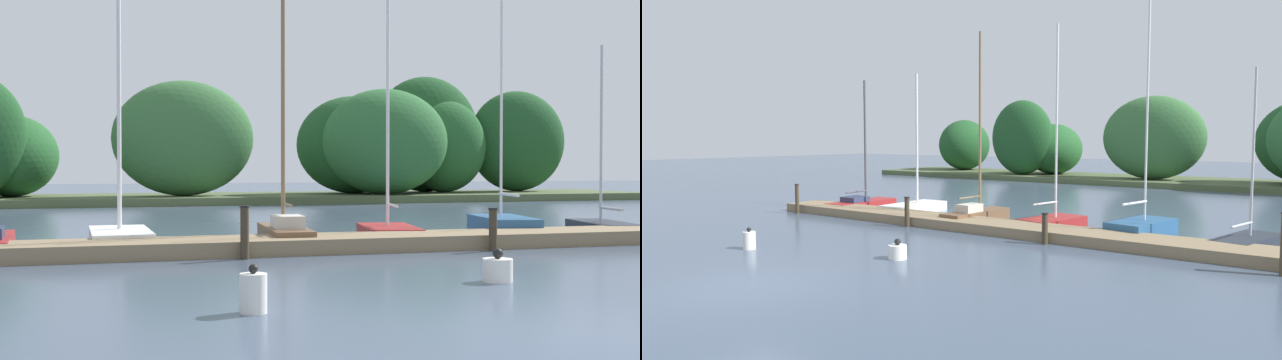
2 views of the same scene
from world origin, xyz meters
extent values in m
plane|color=#425166|center=(0.00, 0.00, 0.00)|extent=(160.00, 160.00, 0.00)
cube|color=#847051|center=(0.00, 9.50, 0.17)|extent=(20.65, 1.80, 0.35)
cube|color=#4C5B38|center=(0.00, 34.22, 0.20)|extent=(50.96, 8.00, 0.40)
ellipsoid|color=#235628|center=(-9.76, 34.46, 2.47)|extent=(4.56, 5.18, 4.14)
ellipsoid|color=#1E4C23|center=(-11.57, 32.30, 3.43)|extent=(5.42, 3.08, 6.06)
ellipsoid|color=#1E4C23|center=(-19.55, 35.30, 2.75)|extent=(4.51, 5.33, 4.70)
ellipsoid|color=#386B38|center=(-1.27, 33.21, 3.41)|extent=(7.37, 3.43, 6.01)
cube|color=maroon|center=(-8.22, 11.32, 0.18)|extent=(1.38, 3.69, 0.37)
cube|color=maroon|center=(-8.29, 12.95, 0.17)|extent=(0.71, 0.94, 0.31)
cube|color=#2D3856|center=(-8.20, 10.86, 0.49)|extent=(0.96, 1.13, 0.24)
cylinder|color=#4C4C51|center=(-8.23, 11.59, 3.24)|extent=(0.11, 0.11, 5.73)
cylinder|color=#4C4C51|center=(-8.20, 10.98, 0.83)|extent=(0.13, 1.37, 0.07)
cube|color=white|center=(-5.18, 11.62, 0.22)|extent=(1.48, 3.20, 0.43)
cube|color=white|center=(-5.22, 13.04, 0.19)|extent=(0.79, 0.81, 0.37)
cylinder|color=silver|center=(-5.19, 11.86, 3.33)|extent=(0.11, 0.11, 5.81)
cube|color=brown|center=(-1.26, 10.88, 0.24)|extent=(1.17, 3.39, 0.47)
cube|color=brown|center=(-1.15, 12.38, 0.21)|extent=(0.57, 0.87, 0.40)
cube|color=beige|center=(-1.29, 10.47, 0.63)|extent=(0.77, 1.05, 0.31)
cylinder|color=#7F6647|center=(-1.24, 11.13, 4.00)|extent=(0.11, 0.11, 7.06)
cylinder|color=#7F6647|center=(-1.28, 10.52, 1.04)|extent=(0.16, 1.36, 0.06)
cube|color=maroon|center=(1.76, 11.57, 0.19)|extent=(1.81, 2.86, 0.37)
cube|color=maroon|center=(1.98, 12.75, 0.17)|extent=(0.85, 0.79, 0.32)
cylinder|color=silver|center=(1.80, 11.76, 3.98)|extent=(0.09, 0.09, 7.21)
cylinder|color=silver|center=(1.69, 11.15, 0.95)|extent=(0.31, 1.38, 0.07)
cube|color=#285684|center=(5.14, 11.52, 0.28)|extent=(1.80, 2.89, 0.57)
cube|color=#285684|center=(5.38, 12.71, 0.26)|extent=(0.83, 0.80, 0.48)
cylinder|color=silver|center=(5.18, 11.72, 4.51)|extent=(0.08, 0.08, 7.88)
cylinder|color=silver|center=(5.05, 11.06, 1.20)|extent=(0.37, 1.48, 0.08)
cube|color=#232833|center=(8.38, 11.49, 0.18)|extent=(1.74, 3.10, 0.36)
cube|color=#232833|center=(8.66, 12.78, 0.16)|extent=(0.77, 0.85, 0.30)
cylinder|color=#B7B7BC|center=(8.43, 11.70, 2.92)|extent=(0.08, 0.08, 5.13)
cylinder|color=#B7B7BC|center=(8.29, 11.05, 0.77)|extent=(0.38, 1.46, 0.08)
cylinder|color=#3D3323|center=(-9.19, 8.32, 0.64)|extent=(0.17, 0.17, 1.28)
cylinder|color=black|center=(-9.19, 8.32, 1.30)|extent=(0.19, 0.19, 0.04)
cylinder|color=#3D3323|center=(-2.72, 8.42, 0.55)|extent=(0.18, 0.18, 1.10)
cylinder|color=black|center=(-2.72, 8.42, 1.12)|extent=(0.21, 0.21, 0.04)
cylinder|color=#3D3323|center=(3.12, 8.40, 0.48)|extent=(0.19, 0.19, 0.96)
cylinder|color=black|center=(3.12, 8.40, 0.98)|extent=(0.22, 0.22, 0.04)
cylinder|color=white|center=(-3.73, 2.44, 0.27)|extent=(0.37, 0.37, 0.53)
sphere|color=black|center=(-3.73, 2.44, 0.60)|extent=(0.13, 0.13, 0.13)
cylinder|color=white|center=(0.84, 4.06, 0.20)|extent=(0.51, 0.51, 0.40)
sphere|color=black|center=(0.84, 4.06, 0.48)|extent=(0.18, 0.18, 0.18)
camera|label=1|loc=(-5.79, -7.86, 1.99)|focal=43.85mm
camera|label=2|loc=(11.20, -7.06, 3.33)|focal=31.02mm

